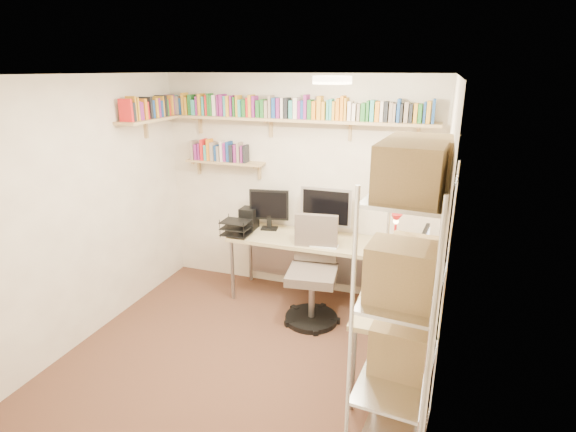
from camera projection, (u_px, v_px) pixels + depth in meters
name	position (u px, v px, depth m)	size (l,w,h in m)	color
ground	(246.00, 353.00, 4.21)	(3.20, 3.20, 0.00)	#4B3020
room_shell	(242.00, 194.00, 3.73)	(3.24, 3.04, 2.52)	beige
wall_shelves	(253.00, 119.00, 4.88)	(3.12, 1.09, 0.80)	tan
corner_desk	(324.00, 250.00, 4.66)	(2.33, 1.93, 1.32)	tan
office_chair	(313.00, 278.00, 4.67)	(0.58, 0.59, 1.11)	black
wire_rack	(407.00, 262.00, 2.59)	(0.50, 0.90, 2.19)	silver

